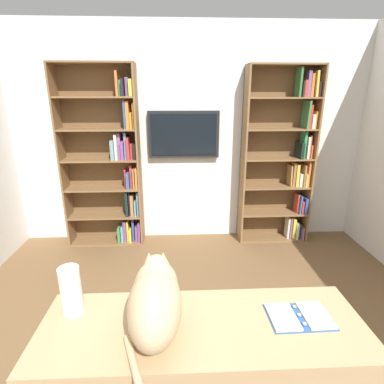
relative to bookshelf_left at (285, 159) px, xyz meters
The scene contains 9 objects.
ground 2.64m from the bookshelf_left, 59.85° to the left, with size 4.40×4.40×0.04m, color brown.
wall_back 1.24m from the bookshelf_left, ahead, with size 4.52×0.06×2.70m, color silver.
bookshelf_left is the anchor object (origin of this frame).
bookshelf_right 2.19m from the bookshelf_left, ahead, with size 0.95×0.28×2.22m.
wall_mounted_tv 1.31m from the bookshelf_left, ahead, with size 0.88×0.07×0.57m.
desk 2.80m from the bookshelf_left, 63.43° to the left, with size 1.69×0.57×0.74m.
cat 2.87m from the bookshelf_left, 59.01° to the left, with size 0.28×0.64×0.35m.
open_binder 2.55m from the bookshelf_left, 73.46° to the left, with size 0.33×0.23×0.02m.
paper_towel_roll 3.03m from the bookshelf_left, 50.18° to the left, with size 0.11×0.11×0.27m, color white.
Camera 1 is at (0.15, 1.67, 1.88)m, focal length 28.47 mm.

